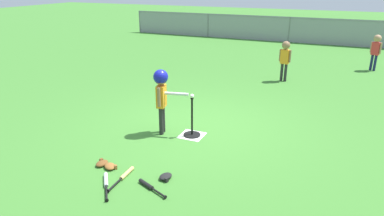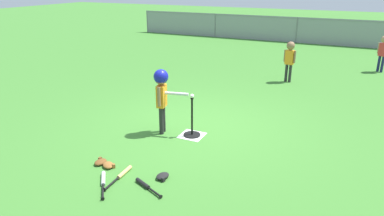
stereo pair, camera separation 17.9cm
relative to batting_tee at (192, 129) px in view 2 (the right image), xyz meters
name	(u,v)px [view 2 (the right image)]	position (x,y,z in m)	size (l,w,h in m)	color
ground_plane	(198,126)	(-0.08, 0.44, -0.12)	(60.00, 60.00, 0.00)	#3D7A2D
home_plate	(192,135)	(0.00, 0.00, -0.12)	(0.44, 0.44, 0.01)	white
batting_tee	(192,129)	(0.00, 0.00, 0.00)	(0.32, 0.32, 0.75)	black
baseball_on_tee	(192,96)	(0.00, 0.00, 0.66)	(0.07, 0.07, 0.07)	white
batter_child	(162,88)	(-0.56, -0.12, 0.76)	(0.64, 0.35, 1.24)	#262626
fielder_deep_right	(383,49)	(3.29, 6.89, 0.61)	(0.31, 0.23, 1.14)	#191E4C
fielder_deep_center	(290,56)	(0.89, 4.49, 0.61)	(0.34, 0.23, 1.15)	#262626
spare_bat_silver	(103,181)	(-0.45, -2.03, -0.09)	(0.47, 0.58, 0.06)	silver
spare_bat_wood	(122,174)	(-0.32, -1.76, -0.09)	(0.09, 0.68, 0.06)	#DBB266
spare_bat_black	(145,185)	(0.15, -1.86, -0.09)	(0.56, 0.28, 0.06)	black
glove_by_plate	(101,162)	(-0.85, -1.60, -0.09)	(0.18, 0.23, 0.07)	brown
glove_near_bats	(163,176)	(0.26, -1.55, -0.09)	(0.20, 0.25, 0.07)	black
glove_tossed_aside	(108,165)	(-0.67, -1.63, -0.09)	(0.27, 0.26, 0.07)	brown
outfield_fence	(297,29)	(-0.08, 11.29, 0.49)	(16.06, 0.06, 1.15)	slate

